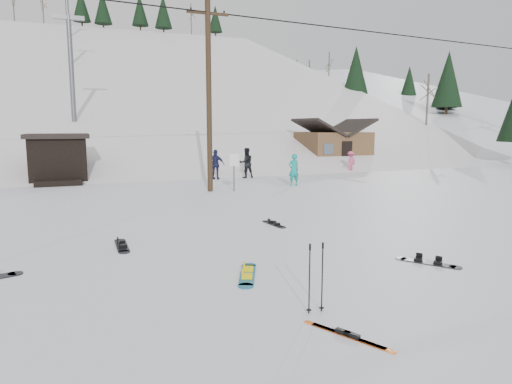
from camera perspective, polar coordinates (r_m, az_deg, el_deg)
name	(u,v)px	position (r m, az deg, el deg)	size (l,w,h in m)	color
ground	(311,292)	(9.13, 6.91, -12.29)	(200.00, 200.00, 0.00)	white
ski_slope	(112,240)	(64.44, -17.52, -5.75)	(60.00, 75.00, 45.00)	white
ridge_right	(372,219)	(72.68, 14.24, -3.24)	(34.00, 85.00, 36.00)	white
treeline_right	(398,150)	(63.80, 17.35, 5.04)	(20.00, 60.00, 10.00)	black
treeline_crest	(97,142)	(93.63, -19.30, 5.87)	(50.00, 6.00, 10.00)	black
utility_pole	(209,94)	(22.39, -5.91, 12.04)	(2.00, 0.26, 9.00)	#3A2819
trail_sign	(234,165)	(22.35, -2.76, 3.34)	(0.50, 0.09, 1.85)	#595B60
lift_hut	(58,158)	(28.50, -23.48, 3.91)	(3.40, 4.10, 2.75)	black
lift_tower_near	(71,62)	(37.77, -22.12, 14.78)	(2.20, 0.36, 8.00)	#595B60
lift_tower_mid	(68,26)	(58.56, -22.42, 18.67)	(2.20, 0.36, 8.00)	#595B60
lift_tower_far	(67,8)	(79.47, -22.57, 20.52)	(2.20, 0.36, 8.00)	#595B60
cabin	(333,148)	(36.88, 9.59, 5.50)	(5.39, 4.40, 3.77)	brown
hero_snowboard	(248,274)	(9.98, -1.06, -10.23)	(0.86, 1.57, 0.12)	#166992
hero_skis	(348,335)	(7.45, 11.38, -17.14)	(0.78, 1.45, 0.08)	#D15315
ski_poles	(316,277)	(8.01, 7.49, -10.51)	(0.34, 0.09, 1.23)	black
board_scatter_b	(122,245)	(12.79, -16.42, -6.41)	(0.30, 1.58, 0.11)	black
board_scatter_d	(428,262)	(11.54, 20.68, -8.22)	(0.97, 1.31, 0.11)	black
board_scatter_f	(274,224)	(14.93, 2.25, -4.00)	(0.37, 1.31, 0.09)	black
skier_teal	(294,170)	(24.55, 4.74, 2.78)	(0.62, 0.41, 1.71)	#0E8F82
skier_dark	(246,163)	(28.18, -1.23, 3.66)	(0.90, 0.70, 1.85)	black
skier_pink	(351,162)	(32.49, 11.74, 3.75)	(0.94, 0.54, 1.45)	#C74675
skier_navy	(216,165)	(27.46, -5.04, 3.44)	(1.05, 0.44, 1.79)	#1A1D41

